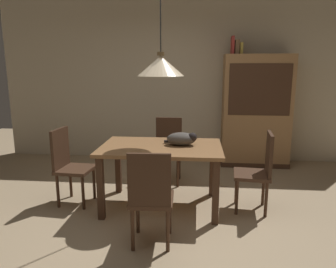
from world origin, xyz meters
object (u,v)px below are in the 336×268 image
(dining_table, at_px, (161,154))
(chair_near_front, at_px, (151,195))
(book_red_tall, at_px, (233,45))
(chair_far_back, at_px, (168,147))
(book_brown_thick, at_px, (237,47))
(cat_sleeping, at_px, (182,139))
(chair_right_side, at_px, (259,168))
(chair_left_side, at_px, (69,163))
(hutch_bookcase, at_px, (256,113))
(pendant_lamp, at_px, (161,66))
(book_yellow_short, at_px, (241,48))

(dining_table, xyz_separation_m, chair_near_front, (0.00, -0.88, -0.14))
(chair_near_front, distance_m, book_red_tall, 3.21)
(dining_table, relative_size, chair_far_back, 1.51)
(book_brown_thick, bearing_deg, chair_near_front, -110.86)
(book_red_tall, height_order, book_brown_thick, book_red_tall)
(book_brown_thick, bearing_deg, cat_sleeping, -114.20)
(dining_table, distance_m, chair_right_side, 1.14)
(chair_left_side, bearing_deg, hutch_bookcase, 35.55)
(cat_sleeping, xyz_separation_m, book_red_tall, (0.72, 1.75, 1.16))
(pendant_lamp, distance_m, book_yellow_short, 2.13)
(chair_near_front, bearing_deg, book_yellow_short, 67.86)
(chair_far_back, bearing_deg, book_brown_thick, 42.19)
(dining_table, relative_size, book_red_tall, 5.00)
(chair_far_back, bearing_deg, pendant_lamp, -90.09)
(cat_sleeping, xyz_separation_m, hutch_bookcase, (1.15, 1.74, 0.06))
(cat_sleeping, xyz_separation_m, book_brown_thick, (0.78, 1.75, 1.13))
(dining_table, relative_size, book_yellow_short, 7.00)
(pendant_lamp, height_order, book_yellow_short, pendant_lamp)
(cat_sleeping, bearing_deg, chair_right_side, -4.49)
(hutch_bookcase, height_order, book_brown_thick, book_brown_thick)
(chair_left_side, distance_m, hutch_bookcase, 3.12)
(chair_left_side, height_order, book_red_tall, book_red_tall)
(chair_right_side, height_order, chair_left_side, same)
(chair_far_back, bearing_deg, book_red_tall, 44.12)
(chair_far_back, xyz_separation_m, pendant_lamp, (-0.00, -0.88, 1.15))
(pendant_lamp, height_order, book_red_tall, pendant_lamp)
(book_yellow_short, bearing_deg, dining_table, -121.22)
(chair_near_front, distance_m, book_brown_thick, 3.22)
(chair_right_side, bearing_deg, chair_near_front, -142.27)
(chair_right_side, height_order, pendant_lamp, pendant_lamp)
(book_red_tall, distance_m, book_brown_thick, 0.07)
(chair_near_front, bearing_deg, chair_left_side, 141.96)
(chair_right_side, bearing_deg, cat_sleeping, 175.51)
(chair_left_side, xyz_separation_m, book_red_tall, (2.09, 1.80, 1.48))
(pendant_lamp, bearing_deg, book_red_tall, 62.04)
(chair_left_side, height_order, chair_near_front, same)
(chair_right_side, xyz_separation_m, pendant_lamp, (-1.13, 0.01, 1.15))
(cat_sleeping, relative_size, pendant_lamp, 0.30)
(chair_left_side, xyz_separation_m, hutch_bookcase, (2.52, 1.80, 0.38))
(hutch_bookcase, relative_size, book_yellow_short, 9.25)
(chair_left_side, bearing_deg, book_brown_thick, 39.89)
(book_brown_thick, relative_size, book_yellow_short, 1.20)
(dining_table, height_order, pendant_lamp, pendant_lamp)
(book_brown_thick, bearing_deg, chair_left_side, -140.11)
(dining_table, bearing_deg, chair_near_front, -89.81)
(chair_right_side, distance_m, book_yellow_short, 2.31)
(cat_sleeping, height_order, pendant_lamp, pendant_lamp)
(pendant_lamp, height_order, book_brown_thick, pendant_lamp)
(pendant_lamp, bearing_deg, chair_left_side, 179.66)
(cat_sleeping, height_order, book_red_tall, book_red_tall)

